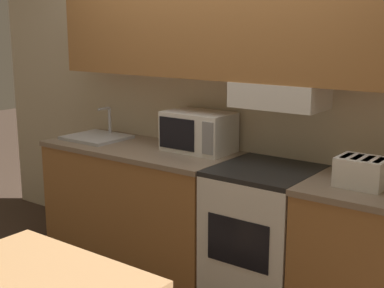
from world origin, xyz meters
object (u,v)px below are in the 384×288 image
at_px(microwave, 198,132).
at_px(sink_basin, 97,137).
at_px(toaster, 362,172).
at_px(stove_range, 263,234).

distance_m(microwave, sink_basin, 0.92).
bearing_deg(sink_basin, toaster, -0.56).
relative_size(stove_range, toaster, 3.22).
height_order(stove_range, sink_basin, sink_basin).
distance_m(microwave, toaster, 1.24).
bearing_deg(microwave, sink_basin, -171.42).
relative_size(microwave, sink_basin, 1.08).
distance_m(stove_range, microwave, 0.86).
height_order(microwave, sink_basin, microwave).
bearing_deg(microwave, toaster, -7.22).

